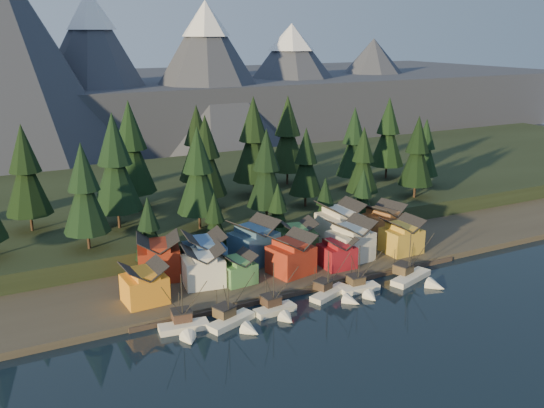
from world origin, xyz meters
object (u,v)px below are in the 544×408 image
boat_0 (185,320)px  boat_5 (417,272)px  house_back_1 (204,253)px  boat_1 (235,315)px  boat_4 (362,283)px  boat_2 (278,303)px  house_back_0 (159,256)px  boat_3 (335,289)px  house_front_1 (203,264)px  house_front_0 (144,282)px

boat_0 → boat_5: boat_5 is taller
house_back_1 → boat_1: bearing=-90.4°
boat_4 → boat_5: (14.20, -0.90, 0.07)m
boat_2 → house_back_0: size_ratio=1.08×
boat_2 → boat_3: boat_2 is taller
house_back_1 → boat_2: bearing=-67.1°
house_front_1 → house_back_0: house_back_0 is taller
boat_1 → boat_5: 44.71m
boat_0 → boat_3: boat_0 is taller
boat_4 → house_front_1: size_ratio=1.20×
house_front_0 → boat_4: bearing=-20.6°
house_front_1 → boat_0: bearing=-113.4°
boat_4 → boat_5: bearing=-0.2°
house_back_0 → house_back_1: size_ratio=1.12×
boat_3 → house_back_0: size_ratio=1.05×
boat_5 → house_front_0: (-57.72, 14.91, 3.48)m
boat_3 → house_back_0: (-30.58, 24.06, 4.66)m
boat_2 → boat_4: boat_2 is taller
boat_0 → boat_1: bearing=-4.8°
house_front_0 → house_back_1: (16.16, 8.14, 0.76)m
boat_0 → house_front_0: bearing=112.9°
boat_2 → house_back_0: house_back_0 is taller
boat_4 → house_front_0: 45.85m
boat_0 → boat_2: bearing=3.4°
boat_3 → boat_2: bearing=164.9°
boat_5 → house_back_1: 47.72m
boat_0 → boat_1: (9.40, -2.09, -0.16)m
boat_0 → boat_2: boat_0 is taller
boat_1 → house_back_0: size_ratio=1.11×
house_front_1 → house_back_0: bearing=141.2°
boat_1 → boat_5: bearing=-19.7°
boat_3 → house_front_1: size_ratio=1.20×
boat_5 → house_front_0: size_ratio=1.50×
boat_5 → house_front_0: bearing=147.0°
boat_3 → house_front_0: size_ratio=1.33×
boat_1 → house_front_0: boat_1 is taller
boat_4 → house_back_1: (-27.36, 22.16, 4.32)m
house_front_1 → house_back_0: 10.80m
boat_1 → boat_2: bearing=-16.3°
boat_1 → house_back_0: bearing=83.9°
boat_0 → boat_3: bearing=7.7°
boat_4 → house_front_0: size_ratio=1.33×
boat_5 → house_back_0: 57.56m
boat_0 → boat_2: size_ratio=1.05×
boat_3 → house_front_1: (-23.28, 16.12, 4.08)m
house_back_0 → house_back_1: (9.75, -2.67, -0.07)m
boat_3 → house_front_1: house_front_1 is taller
boat_2 → house_back_1: 24.08m
boat_2 → house_back_1: bearing=100.7°
boat_5 → boat_1: bearing=162.0°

